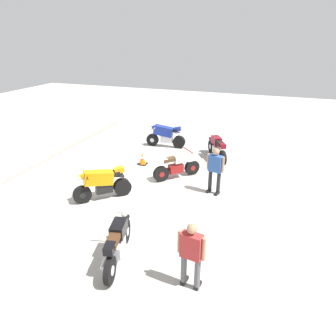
% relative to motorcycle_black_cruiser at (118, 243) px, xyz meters
% --- Properties ---
extents(ground_plane, '(40.00, 40.00, 0.00)m').
position_rel_motorcycle_black_cruiser_xyz_m(ground_plane, '(4.07, 1.50, -0.52)').
color(ground_plane, '#B7B2A8').
extents(curb_edge, '(14.00, 0.30, 0.15)m').
position_rel_motorcycle_black_cruiser_xyz_m(curb_edge, '(4.07, 6.10, -0.45)').
color(curb_edge, '#9C978F').
rests_on(curb_edge, ground).
extents(motorcycle_black_cruiser, '(2.06, 0.75, 1.09)m').
position_rel_motorcycle_black_cruiser_xyz_m(motorcycle_black_cruiser, '(0.00, 0.00, 0.00)').
color(motorcycle_black_cruiser, black).
rests_on(motorcycle_black_cruiser, ground).
extents(motorcycle_cream_vintage, '(1.52, 1.46, 1.07)m').
position_rel_motorcycle_black_cruiser_xyz_m(motorcycle_cream_vintage, '(4.92, 0.12, -0.03)').
color(motorcycle_cream_vintage, black).
rests_on(motorcycle_cream_vintage, ground).
extents(motorcycle_maroon_cruiser, '(1.85, 1.18, 1.09)m').
position_rel_motorcycle_black_cruiser_xyz_m(motorcycle_maroon_cruiser, '(7.37, -0.96, 0.00)').
color(motorcycle_maroon_cruiser, black).
rests_on(motorcycle_maroon_cruiser, ground).
extents(motorcycle_orange_sportbike, '(1.48, 1.55, 1.14)m').
position_rel_motorcycle_black_cruiser_xyz_m(motorcycle_orange_sportbike, '(2.54, 1.95, 0.07)').
color(motorcycle_orange_sportbike, black).
rests_on(motorcycle_orange_sportbike, ground).
extents(motorcycle_blue_sportbike, '(0.70, 1.96, 1.14)m').
position_rel_motorcycle_black_cruiser_xyz_m(motorcycle_blue_sportbike, '(8.11, 1.74, 0.07)').
color(motorcycle_blue_sportbike, black).
rests_on(motorcycle_blue_sportbike, ground).
extents(person_in_blue_shirt, '(0.41, 0.64, 1.65)m').
position_rel_motorcycle_black_cruiser_xyz_m(person_in_blue_shirt, '(4.21, -1.48, 0.41)').
color(person_in_blue_shirt, '#262628').
rests_on(person_in_blue_shirt, ground).
extents(person_in_red_shirt, '(0.36, 0.64, 1.63)m').
position_rel_motorcycle_black_cruiser_xyz_m(person_in_red_shirt, '(-0.22, -1.88, 0.40)').
color(person_in_red_shirt, '#59595B').
rests_on(person_in_red_shirt, ground).
extents(traffic_cone, '(0.36, 0.36, 0.53)m').
position_rel_motorcycle_black_cruiser_xyz_m(traffic_cone, '(5.69, 1.89, -0.26)').
color(traffic_cone, black).
rests_on(traffic_cone, ground).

